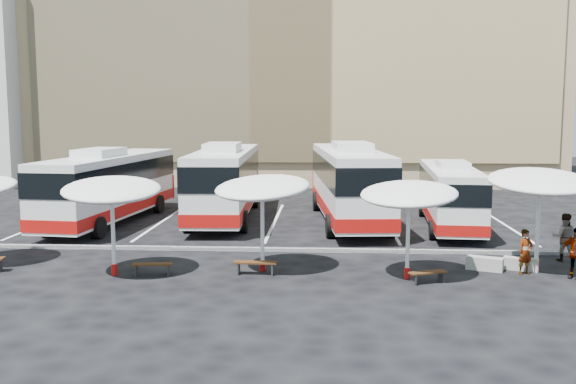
# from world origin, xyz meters

# --- Properties ---
(ground) EXTENTS (120.00, 120.00, 0.00)m
(ground) POSITION_xyz_m (0.00, 0.00, 0.00)
(ground) COLOR black
(ground) RESTS_ON ground
(sandstone_building) EXTENTS (42.00, 18.25, 29.60)m
(sandstone_building) POSITION_xyz_m (0.00, 31.87, 12.63)
(sandstone_building) COLOR tan
(sandstone_building) RESTS_ON ground
(curb_divider) EXTENTS (34.00, 0.25, 0.15)m
(curb_divider) POSITION_xyz_m (0.00, 0.50, 0.07)
(curb_divider) COLOR black
(curb_divider) RESTS_ON ground
(bay_lines) EXTENTS (24.15, 12.00, 0.01)m
(bay_lines) POSITION_xyz_m (0.00, 8.00, 0.01)
(bay_lines) COLOR white
(bay_lines) RESTS_ON ground
(bus_0) EXTENTS (3.88, 12.74, 3.98)m
(bus_0) POSITION_xyz_m (-8.60, 6.96, 2.03)
(bus_0) COLOR silver
(bus_0) RESTS_ON ground
(bus_1) EXTENTS (3.48, 13.30, 4.19)m
(bus_1) POSITION_xyz_m (-2.79, 8.87, 2.14)
(bus_1) COLOR silver
(bus_1) RESTS_ON ground
(bus_2) EXTENTS (4.09, 13.71, 4.29)m
(bus_2) POSITION_xyz_m (3.91, 8.09, 2.19)
(bus_2) COLOR silver
(bus_2) RESTS_ON ground
(bus_3) EXTENTS (3.07, 10.90, 3.42)m
(bus_3) POSITION_xyz_m (8.97, 6.85, 1.74)
(bus_3) COLOR silver
(bus_3) RESTS_ON ground
(sunshade_1) EXTENTS (4.16, 4.19, 3.61)m
(sunshade_1) POSITION_xyz_m (-4.83, -3.79, 3.07)
(sunshade_1) COLOR silver
(sunshade_1) RESTS_ON ground
(sunshade_2) EXTENTS (4.55, 4.57, 3.62)m
(sunshade_2) POSITION_xyz_m (0.42, -2.88, 3.07)
(sunshade_2) COLOR silver
(sunshade_2) RESTS_ON ground
(sunshade_3) EXTENTS (4.27, 4.30, 3.51)m
(sunshade_3) POSITION_xyz_m (5.58, -3.66, 2.98)
(sunshade_3) COLOR silver
(sunshade_3) RESTS_ON ground
(sunshade_4) EXTENTS (3.79, 3.84, 3.88)m
(sunshade_4) POSITION_xyz_m (10.46, -2.24, 3.29)
(sunshade_4) COLOR silver
(sunshade_4) RESTS_ON ground
(wood_bench_1) EXTENTS (1.46, 0.53, 0.44)m
(wood_bench_1) POSITION_xyz_m (-3.46, -3.74, 0.34)
(wood_bench_1) COLOR #321B0B
(wood_bench_1) RESTS_ON ground
(wood_bench_2) EXTENTS (1.56, 0.45, 0.47)m
(wood_bench_2) POSITION_xyz_m (0.21, -3.40, 0.36)
(wood_bench_2) COLOR #321B0B
(wood_bench_2) RESTS_ON ground
(wood_bench_3) EXTENTS (1.37, 0.83, 0.41)m
(wood_bench_3) POSITION_xyz_m (6.20, -4.25, 0.31)
(wood_bench_3) COLOR #321B0B
(wood_bench_3) RESTS_ON ground
(conc_bench_0) EXTENTS (1.38, 0.90, 0.49)m
(conc_bench_0) POSITION_xyz_m (8.59, -2.27, 0.25)
(conc_bench_0) COLOR gray
(conc_bench_0) RESTS_ON ground
(conc_bench_1) EXTENTS (1.29, 0.85, 0.46)m
(conc_bench_1) POSITION_xyz_m (9.93, -2.18, 0.23)
(conc_bench_1) COLOR gray
(conc_bench_1) RESTS_ON ground
(passenger_0) EXTENTS (0.71, 0.61, 1.64)m
(passenger_0) POSITION_xyz_m (9.88, -2.77, 0.82)
(passenger_0) COLOR black
(passenger_0) RESTS_ON ground
(passenger_1) EXTENTS (1.07, 0.93, 1.89)m
(passenger_1) POSITION_xyz_m (12.06, -0.54, 0.94)
(passenger_1) COLOR black
(passenger_1) RESTS_ON ground
(passenger_2) EXTENTS (1.11, 1.01, 1.81)m
(passenger_2) POSITION_xyz_m (11.46, -3.27, 0.91)
(passenger_2) COLOR black
(passenger_2) RESTS_ON ground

